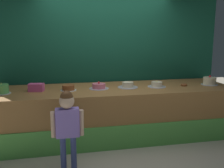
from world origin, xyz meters
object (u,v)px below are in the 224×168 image
Objects in this scene: donut at (184,85)px; cake_center_left at (99,86)px; cake_far_left at (2,89)px; cake_center_right at (128,85)px; cake_left at (68,88)px; cake_right at (157,85)px; cake_far_right at (210,81)px; child_figure at (67,120)px; pink_box at (36,87)px.

cake_center_left is (-1.55, 0.07, 0.02)m from donut.
cake_far_left reaches higher than cake_center_right.
cake_right is at bearing -0.52° from cake_left.
child_figure is at bearing -159.23° from cake_far_right.
cake_far_right reaches higher than cake_center_right.
cake_center_left reaches higher than cake_center_right.
cake_far_right is (2.07, -0.07, 0.03)m from cake_center_left.
child_figure reaches higher than cake_far_left.
cake_far_right is at bearing -1.83° from cake_center_left.
cake_center_right is (2.07, 0.07, -0.03)m from cake_far_left.
cake_right reaches higher than donut.
cake_far_right reaches higher than pink_box.
child_figure is 2.84m from cake_far_right.
pink_box reaches higher than cake_center_right.
donut is 0.52m from cake_right.
pink_box is 0.52m from cake_left.
cake_center_right is 0.52m from cake_right.
child_figure is 3.96× the size of cake_far_left.
child_figure is 4.60× the size of pink_box.
cake_right is 1.03m from cake_far_right.
cake_right reaches higher than cake_center_right.
cake_center_left is 1.11× the size of cake_far_right.
cake_center_right is (1.55, -0.02, -0.02)m from pink_box.
donut is at bearing -2.07° from pink_box.
cake_far_right is (0.52, 0.00, 0.05)m from donut.
child_figure is 2.36m from donut.
cake_far_left is 0.85× the size of cake_right.
child_figure reaches higher than cake_left.
pink_box is at bearing 172.90° from cake_left.
cake_left is at bearing -175.50° from cake_center_left.
cake_center_right is at bearing 44.45° from child_figure.
child_figure is at bearing -45.90° from cake_far_left.
cake_right is (2.58, 0.01, -0.03)m from cake_far_left.
cake_center_right is 1.55m from cake_far_right.
cake_right is at bearing -3.03° from cake_center_left.
pink_box is 0.70× the size of cake_center_left.
cake_center_left is (1.55, 0.06, -0.03)m from cake_far_left.
cake_center_left reaches higher than cake_left.
cake_left is 1.03m from cake_center_right.
child_figure is 4.11× the size of cake_left.
cake_far_right reaches higher than cake_right.
cake_far_left reaches higher than cake_far_right.
cake_far_left is 0.81× the size of cake_center_left.
cake_left is at bearing 179.19° from donut.
cake_right is at bearing -6.50° from cake_center_right.
donut is 0.35× the size of cake_center_left.
pink_box is at bearing 177.93° from donut.
donut is (2.13, 1.00, 0.19)m from child_figure.
child_figure is at bearing -93.35° from cake_left.
cake_left is at bearing -7.10° from pink_box.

